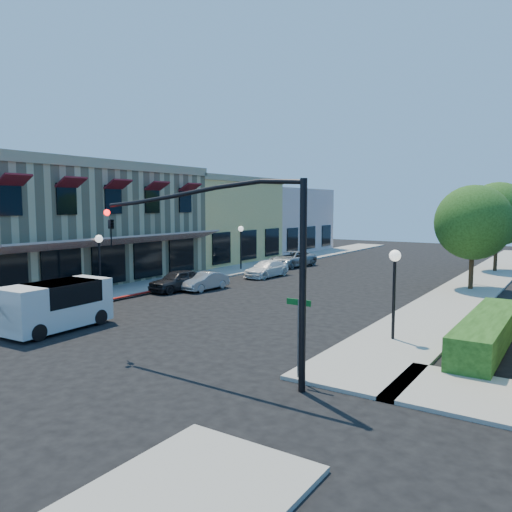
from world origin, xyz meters
The scene contains 21 objects.
ground centered at (0.00, 0.00, 0.00)m, with size 120.00×120.00×0.00m, color black.
sidewalk_left centered at (-8.75, 27.00, 0.06)m, with size 3.50×50.00×0.12m, color gray.
sidewalk_right centered at (8.75, 27.00, 0.06)m, with size 3.50×50.00×0.12m, color gray.
curb_red_strip centered at (-6.90, 8.00, 0.00)m, with size 0.25×10.00×0.06m, color maroon.
corner_brick_building centered at (-15.45, 11.00, 4.01)m, with size 11.77×18.20×8.10m.
yellow_stucco_building centered at (-15.50, 26.00, 3.80)m, with size 10.00×12.00×7.60m, color tan.
pink_stucco_building centered at (-15.50, 38.00, 3.50)m, with size 10.00×12.00×7.00m, color beige.
hedge centered at (11.70, 9.00, 0.00)m, with size 1.40×8.00×1.10m, color #1A3D11.
street_tree_a centered at (8.80, 22.00, 4.19)m, with size 4.56×4.56×6.48m.
street_tree_b centered at (8.80, 32.00, 4.54)m, with size 4.94×4.94×7.02m.
signal_mast_arm centered at (5.86, 1.50, 4.09)m, with size 8.01×0.39×6.00m.
street_name_sign centered at (7.50, 2.20, 1.70)m, with size 0.80×0.06×2.50m.
lamppost_left_near centered at (-8.50, 8.00, 2.74)m, with size 0.44×0.44×3.57m.
lamppost_left_far centered at (-8.50, 22.00, 2.74)m, with size 0.44×0.44×3.57m.
lamppost_right_near centered at (8.50, 8.00, 2.74)m, with size 0.44×0.44×3.57m.
lamppost_right_far centered at (8.50, 24.00, 2.74)m, with size 0.44×0.44×3.57m.
white_van centered at (-3.99, 1.95, 1.16)m, with size 2.21×4.64×2.01m.
parked_car_a centered at (-6.20, 12.00, 0.65)m, with size 1.54×3.83×1.31m, color black.
parked_car_b centered at (-5.02, 13.19, 0.55)m, with size 1.16×3.32×1.09m, color #989A9D.
parked_car_c centered at (-4.80, 20.00, 0.59)m, with size 1.66×4.09×1.19m, color white.
parked_car_d centered at (-6.20, 26.29, 0.67)m, with size 2.23×4.83×1.34m, color #97999C.
Camera 1 is at (14.43, -10.64, 5.28)m, focal length 35.00 mm.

